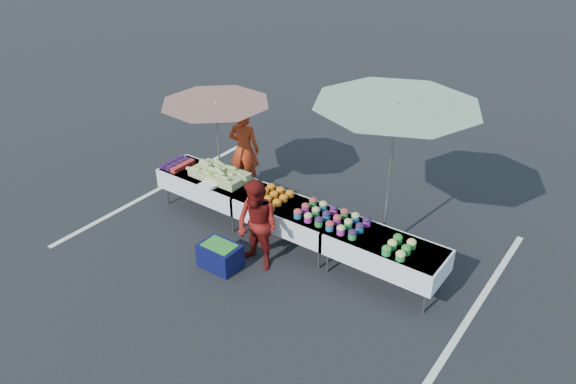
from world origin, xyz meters
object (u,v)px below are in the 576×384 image
Objects in this scene: table_left at (208,183)px; umbrella_right at (395,118)px; table_center at (288,214)px; table_right at (385,251)px; storage_bin at (220,255)px; vendor at (244,149)px; customer at (257,226)px; umbrella_left at (216,112)px.

umbrella_right is at bearing 14.09° from table_left.
umbrella_right reaches higher than table_center.
table_center and table_right have the same top height.
storage_bin is at bearing -152.90° from table_right.
umbrella_right is at bearing 29.95° from table_center.
table_left is 1.12m from vendor.
customer is 0.82m from storage_bin.
table_right is 1.22× the size of customer.
storage_bin is at bearing 101.82° from vendor.
umbrella_right reaches higher than umbrella_left.
storage_bin is at bearing -137.33° from customer.
vendor is 1.21m from umbrella_left.
storage_bin is at bearing -133.63° from umbrella_right.
umbrella_left is 0.96× the size of umbrella_right.
customer reaches higher than storage_bin.
table_right reaches higher than storage_bin.
umbrella_right is at bearing 7.00° from umbrella_left.
customer reaches higher than table_right.
table_left is at bearing 73.05° from vendor.
table_right is 2.00m from umbrella_right.
vendor reaches higher than table_right.
umbrella_right reaches higher than vendor.
table_center is 0.71× the size of umbrella_right.
umbrella_right is (1.39, 0.80, 1.78)m from table_center.
table_center is 1.33m from storage_bin.
customer is at bearing -32.81° from umbrella_left.
table_center is 0.81m from customer.
vendor reaches higher than storage_bin.
umbrella_left is (-3.67, 0.40, 1.25)m from table_right.
customer is at bearing -23.99° from table_left.
umbrella_left is at bearing 99.63° from table_left.
customer is 0.58× the size of umbrella_right.
table_center is at bearing 93.09° from customer.
customer is at bearing -131.37° from umbrella_right.
table_right is at bearing 26.87° from storage_bin.
customer is at bearing 38.24° from storage_bin.
vendor reaches higher than table_center.
umbrella_right is (3.19, 0.80, 1.78)m from table_left.
umbrella_left is at bearing 130.93° from storage_bin.
umbrella_right reaches higher than table_right.
umbrella_right reaches higher than storage_bin.
storage_bin is (-1.88, -1.97, -2.15)m from umbrella_right.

